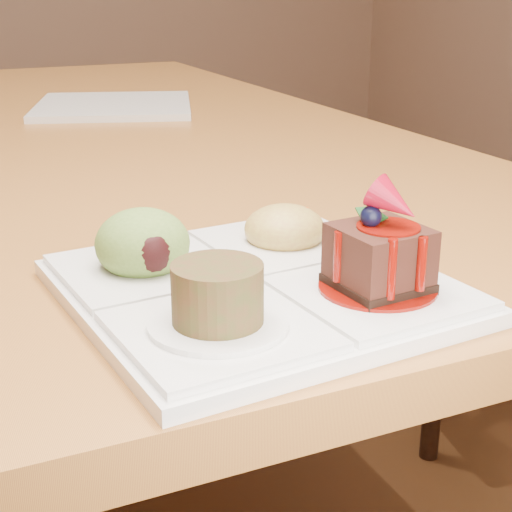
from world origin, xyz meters
name	(u,v)px	position (x,y,z in m)	size (l,w,h in m)	color
dining_table	(66,171)	(0.00, 0.00, 0.68)	(1.00, 1.80, 0.75)	#A06B29
sampler_plate	(251,272)	(-0.01, -0.75, 0.77)	(0.29, 0.29, 0.10)	silver
second_plate	(114,106)	(0.13, 0.17, 0.76)	(0.28, 0.28, 0.01)	silver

